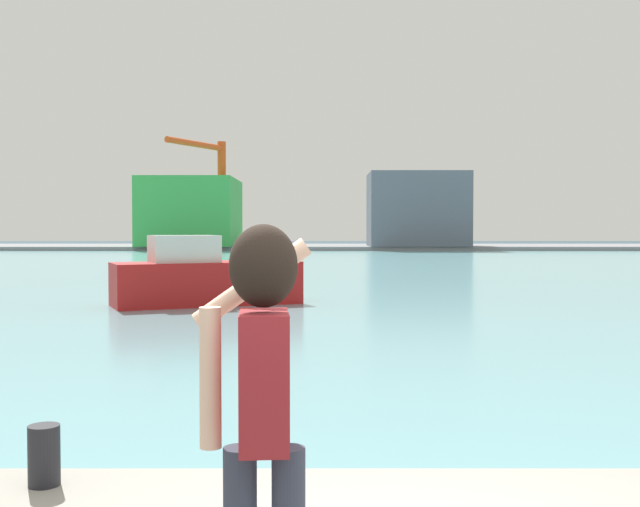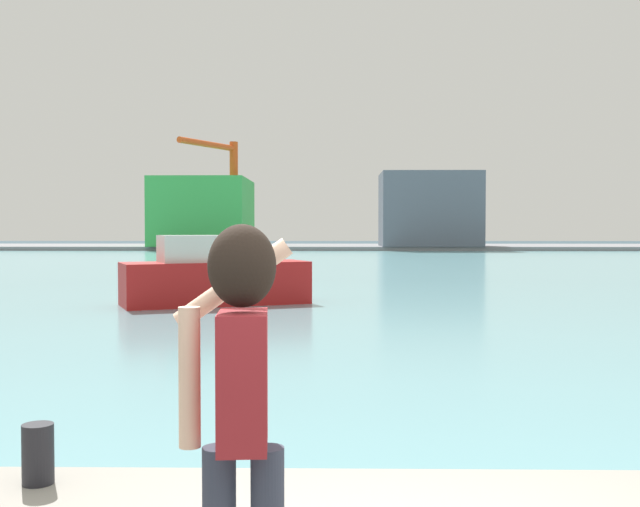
{
  "view_description": "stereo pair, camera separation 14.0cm",
  "coord_description": "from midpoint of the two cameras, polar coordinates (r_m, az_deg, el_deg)",
  "views": [
    {
      "loc": [
        -0.54,
        -3.33,
        2.4
      ],
      "look_at": [
        -0.59,
        7.88,
        2.05
      ],
      "focal_mm": 42.04,
      "sensor_mm": 36.0,
      "label": 1
    },
    {
      "loc": [
        -0.4,
        -3.33,
        2.4
      ],
      "look_at": [
        -0.59,
        7.88,
        2.05
      ],
      "focal_mm": 42.04,
      "sensor_mm": 36.0,
      "label": 2
    }
  ],
  "objects": [
    {
      "name": "person_photographer",
      "position": [
        3.14,
        -5.51,
        -10.17
      ],
      "size": [
        0.53,
        0.55,
        1.74
      ],
      "rotation": [
        0.0,
        0.0,
        1.65
      ],
      "color": "#2D3342",
      "rests_on": "quay_promenade"
    },
    {
      "name": "port_crane",
      "position": [
        89.35,
        -7.78,
        5.54
      ],
      "size": [
        5.51,
        9.65,
        12.46
      ],
      "color": "#D84C19",
      "rests_on": "far_shore_dock"
    },
    {
      "name": "boat_moored",
      "position": [
        24.16,
        -8.73,
        -1.88
      ],
      "size": [
        6.17,
        4.12,
        2.22
      ],
      "rotation": [
        0.0,
        0.0,
        0.4
      ],
      "color": "#B21919",
      "rests_on": "harbor_water"
    },
    {
      "name": "far_shore_dock",
      "position": [
        95.35,
        0.56,
        0.5
      ],
      "size": [
        140.0,
        20.0,
        0.48
      ],
      "primitive_type": "cube",
      "color": "gray",
      "rests_on": "ground_plane"
    },
    {
      "name": "ground_plane",
      "position": [
        53.38,
        0.78,
        -0.78
      ],
      "size": [
        220.0,
        220.0,
        0.0
      ],
      "primitive_type": "plane",
      "color": "#334751"
    },
    {
      "name": "harbor_water",
      "position": [
        55.38,
        0.76,
        -0.67
      ],
      "size": [
        140.0,
        100.0,
        0.02
      ],
      "primitive_type": "cube",
      "color": "#6BA8B2",
      "rests_on": "ground_plane"
    },
    {
      "name": "warehouse_right",
      "position": [
        90.4,
        7.65,
        3.33
      ],
      "size": [
        11.6,
        8.98,
        8.72
      ],
      "primitive_type": "cube",
      "color": "slate",
      "rests_on": "far_shore_dock"
    },
    {
      "name": "warehouse_left",
      "position": [
        93.03,
        -9.53,
        3.1
      ],
      "size": [
        11.11,
        13.57,
        8.14
      ],
      "primitive_type": "cube",
      "color": "green",
      "rests_on": "far_shore_dock"
    },
    {
      "name": "harbor_bollard",
      "position": [
        5.54,
        -20.69,
        -14.15
      ],
      "size": [
        0.21,
        0.21,
        0.41
      ],
      "primitive_type": "cylinder",
      "color": "black",
      "rests_on": "quay_promenade"
    }
  ]
}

